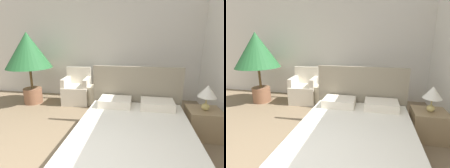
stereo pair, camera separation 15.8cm
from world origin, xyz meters
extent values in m
cube|color=silver|center=(0.00, 3.76, 1.45)|extent=(10.00, 0.06, 2.90)
cube|color=#4C4238|center=(0.89, 1.12, 0.14)|extent=(1.62, 1.95, 0.28)
cube|color=silver|center=(0.89, 1.12, 0.38)|extent=(1.59, 1.91, 0.19)
cube|color=gray|center=(0.89, 2.13, 0.58)|extent=(1.65, 0.06, 1.15)
cube|color=silver|center=(0.52, 1.86, 0.55)|extent=(0.56, 0.40, 0.14)
cube|color=silver|center=(1.25, 1.86, 0.55)|extent=(0.56, 0.40, 0.14)
cube|color=beige|center=(-0.68, 3.09, 0.23)|extent=(0.71, 0.68, 0.46)
cube|color=beige|center=(-0.70, 3.37, 0.68)|extent=(0.66, 0.12, 0.45)
cube|color=beige|center=(-0.96, 3.06, 0.56)|extent=(0.15, 0.57, 0.21)
cube|color=beige|center=(-0.40, 3.11, 0.56)|extent=(0.15, 0.57, 0.21)
cube|color=beige|center=(0.23, 3.09, 0.23)|extent=(0.69, 0.65, 0.46)
cube|color=beige|center=(0.22, 3.37, 0.68)|extent=(0.66, 0.09, 0.45)
cube|color=beige|center=(-0.04, 3.07, 0.56)|extent=(0.13, 0.56, 0.21)
cube|color=beige|center=(0.51, 3.10, 0.56)|extent=(0.13, 0.56, 0.21)
cylinder|color=brown|center=(-1.82, 2.90, 0.20)|extent=(0.45, 0.45, 0.40)
cylinder|color=brown|center=(-1.82, 2.90, 0.66)|extent=(0.06, 0.06, 0.54)
cone|color=#235B2D|center=(-1.82, 2.90, 1.37)|extent=(1.10, 1.10, 0.88)
cube|color=#937A56|center=(2.04, 1.88, 0.25)|extent=(0.54, 0.49, 0.49)
sphere|color=tan|center=(2.03, 1.86, 0.55)|extent=(0.12, 0.12, 0.12)
cylinder|color=tan|center=(2.03, 1.86, 0.67)|extent=(0.02, 0.02, 0.11)
cone|color=silver|center=(2.03, 1.86, 0.82)|extent=(0.30, 0.30, 0.20)
cylinder|color=#B7AD93|center=(-0.22, 3.06, 0.24)|extent=(0.39, 0.39, 0.48)
camera|label=1|loc=(0.95, -1.06, 1.65)|focal=28.00mm
camera|label=2|loc=(1.11, -1.03, 1.65)|focal=28.00mm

